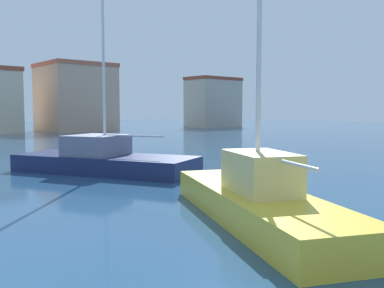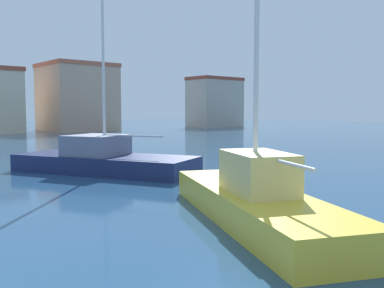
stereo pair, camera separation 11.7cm
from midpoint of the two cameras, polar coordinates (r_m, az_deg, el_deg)
name	(u,v)px [view 1 (the left image)]	position (r m, az deg, el deg)	size (l,w,h in m)	color
water	(114,153)	(27.71, -10.44, -1.21)	(160.00, 160.00, 0.00)	navy
sailboat_navy_outer_mooring	(103,159)	(19.34, -11.93, -1.93)	(6.19, 8.64, 13.30)	#19234C
sailboat_yellow_center_channel	(258,197)	(10.73, 8.47, -7.06)	(5.13, 7.85, 12.29)	gold
warehouse_block	(76,97)	(58.54, -15.34, 6.03)	(8.44, 8.55, 8.79)	tan
waterfront_apartments	(213,102)	(68.35, 2.81, 5.58)	(8.35, 5.10, 7.89)	#B2A893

